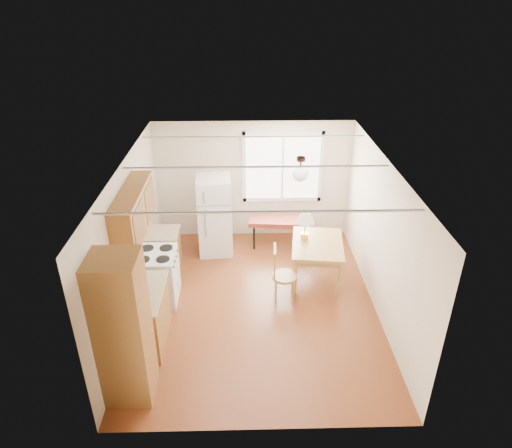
{
  "coord_description": "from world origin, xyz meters",
  "views": [
    {
      "loc": [
        -0.16,
        -6.28,
        4.84
      ],
      "look_at": [
        0.01,
        0.75,
        1.15
      ],
      "focal_mm": 32.0,
      "sensor_mm": 36.0,
      "label": 1
    }
  ],
  "objects_px": {
    "bench": "(280,222)",
    "dining_table": "(317,248)",
    "refrigerator": "(215,216)",
    "chair": "(279,270)"
  },
  "relations": [
    {
      "from": "refrigerator",
      "to": "bench",
      "type": "relative_size",
      "value": 1.22
    },
    {
      "from": "refrigerator",
      "to": "bench",
      "type": "height_order",
      "value": "refrigerator"
    },
    {
      "from": "bench",
      "to": "dining_table",
      "type": "bearing_deg",
      "value": -60.38
    },
    {
      "from": "bench",
      "to": "dining_table",
      "type": "relative_size",
      "value": 1.01
    },
    {
      "from": "refrigerator",
      "to": "dining_table",
      "type": "relative_size",
      "value": 1.23
    },
    {
      "from": "refrigerator",
      "to": "dining_table",
      "type": "distance_m",
      "value": 2.16
    },
    {
      "from": "dining_table",
      "to": "chair",
      "type": "bearing_deg",
      "value": -133.51
    },
    {
      "from": "bench",
      "to": "dining_table",
      "type": "distance_m",
      "value": 1.39
    },
    {
      "from": "refrigerator",
      "to": "chair",
      "type": "bearing_deg",
      "value": -57.81
    },
    {
      "from": "refrigerator",
      "to": "chair",
      "type": "xyz_separation_m",
      "value": [
        1.17,
        -1.62,
        -0.23
      ]
    }
  ]
}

